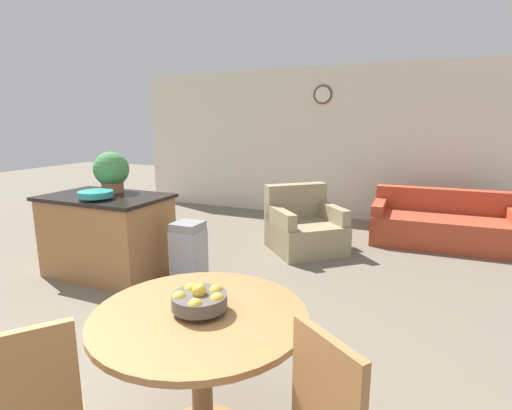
{
  "coord_description": "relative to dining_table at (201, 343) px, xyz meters",
  "views": [
    {
      "loc": [
        1.62,
        -0.93,
        1.76
      ],
      "look_at": [
        0.14,
        2.44,
        0.98
      ],
      "focal_mm": 28.0,
      "sensor_mm": 36.0,
      "label": 1
    }
  ],
  "objects": [
    {
      "name": "teal_bowl",
      "position": [
        -2.22,
        1.51,
        0.38
      ],
      "size": [
        0.36,
        0.36,
        0.09
      ],
      "color": "teal",
      "rests_on": "kitchen_island"
    },
    {
      "name": "couch",
      "position": [
        1.26,
        4.55,
        -0.33
      ],
      "size": [
        1.95,
        1.0,
        0.76
      ],
      "rotation": [
        0.0,
        0.0,
        0.03
      ],
      "color": "#B24228",
      "rests_on": "ground_plane"
    },
    {
      "name": "fruit_bowl",
      "position": [
        0.0,
        -0.0,
        0.25
      ],
      "size": [
        0.29,
        0.29,
        0.16
      ],
      "color": "#4C4742",
      "rests_on": "dining_table"
    },
    {
      "name": "potted_plant",
      "position": [
        -2.38,
        1.94,
        0.58
      ],
      "size": [
        0.41,
        0.41,
        0.47
      ],
      "color": "#A36642",
      "rests_on": "kitchen_island"
    },
    {
      "name": "trash_bin",
      "position": [
        -1.29,
        1.84,
        -0.26
      ],
      "size": [
        0.31,
        0.31,
        0.69
      ],
      "color": "#9E9EA3",
      "rests_on": "ground_plane"
    },
    {
      "name": "dining_table",
      "position": [
        0.0,
        0.0,
        0.0
      ],
      "size": [
        1.13,
        1.13,
        0.78
      ],
      "color": "#9E6B3D",
      "rests_on": "ground_plane"
    },
    {
      "name": "kitchen_island",
      "position": [
        -2.31,
        1.72,
        -0.13
      ],
      "size": [
        1.39,
        0.88,
        0.93
      ],
      "color": "#9E6B3D",
      "rests_on": "ground_plane"
    },
    {
      "name": "armchair",
      "position": [
        -0.49,
        3.49,
        -0.31
      ],
      "size": [
        1.26,
        1.26,
        0.88
      ],
      "rotation": [
        0.0,
        0.0,
        0.74
      ],
      "color": "#998966",
      "rests_on": "ground_plane"
    },
    {
      "name": "wall_back",
      "position": [
        -0.58,
        5.57,
        0.75
      ],
      "size": [
        8.0,
        0.09,
        2.7
      ],
      "color": "silver",
      "rests_on": "ground_plane"
    }
  ]
}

